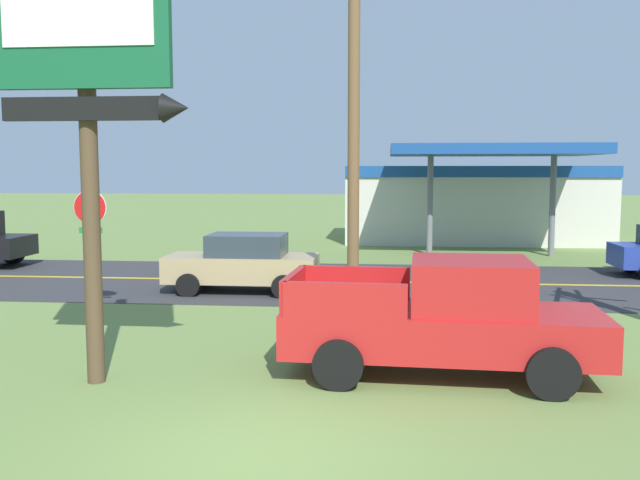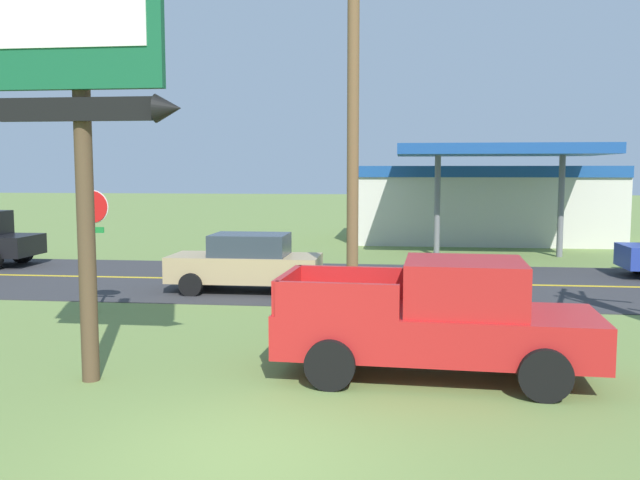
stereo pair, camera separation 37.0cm
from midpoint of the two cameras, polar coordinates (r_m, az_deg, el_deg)
ground_plane at (r=8.74m, az=-5.29°, el=-17.27°), size 180.00×180.00×0.00m
road_asphalt at (r=21.20m, az=2.12°, el=-3.46°), size 140.00×8.00×0.02m
road_centre_line at (r=21.20m, az=2.12°, el=-3.42°), size 126.00×0.20×0.01m
motel_sign at (r=11.47m, az=-18.18°, el=12.03°), size 3.08×0.54×6.78m
stop_sign at (r=17.24m, az=-17.66°, el=0.89°), size 0.80×0.08×2.95m
utility_pole at (r=15.32m, az=3.45°, el=10.54°), size 2.18×0.26×8.71m
gas_station at (r=33.93m, az=13.56°, el=3.15°), size 12.00×11.50×4.40m
pickup_red_parked_on_lawn at (r=11.66m, az=10.76°, el=-6.46°), size 5.29×2.44×1.96m
car_tan_mid_lane at (r=19.48m, az=-5.55°, el=-1.87°), size 4.20×2.00×1.64m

